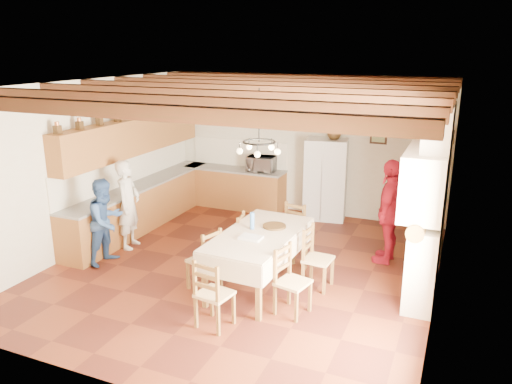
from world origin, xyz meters
TOP-DOWN VIEW (x-y plane):
  - floor at (0.00, 0.00)m, footprint 6.00×6.50m
  - ceiling at (0.00, 0.00)m, footprint 6.00×6.50m
  - wall_back at (0.00, 3.26)m, footprint 6.00×0.02m
  - wall_front at (0.00, -3.26)m, footprint 6.00×0.02m
  - wall_left at (-3.01, 0.00)m, footprint 0.02×6.50m
  - wall_right at (3.01, 0.00)m, footprint 0.02×6.50m
  - ceiling_beams at (0.00, 0.00)m, footprint 6.00×6.30m
  - lower_cabinets_left at (-2.70, 1.05)m, footprint 0.60×4.30m
  - lower_cabinets_back at (-1.55, 2.95)m, footprint 2.30×0.60m
  - countertop_left at (-2.70, 1.05)m, footprint 0.62×4.30m
  - countertop_back at (-1.55, 2.95)m, footprint 2.34×0.62m
  - backsplash_left at (-2.98, 1.05)m, footprint 0.03×4.30m
  - backsplash_back at (-1.55, 3.23)m, footprint 2.30×0.03m
  - upper_cabinets at (-2.83, 1.05)m, footprint 0.35×4.20m
  - fireplace at (2.72, 0.20)m, footprint 0.56×1.60m
  - wall_picture at (1.55, 3.23)m, footprint 0.34×0.03m
  - refrigerator at (0.55, 3.04)m, footprint 0.94×0.81m
  - hutch at (2.75, 2.12)m, footprint 0.51×1.16m
  - dining_table at (0.49, -0.50)m, footprint 1.11×2.05m
  - chandelier at (0.49, -0.50)m, footprint 0.47×0.47m
  - chair_left_near at (-0.25, -0.87)m, footprint 0.50×0.52m
  - chair_left_far at (-0.19, -0.07)m, footprint 0.47×0.48m
  - chair_right_near at (1.22, -1.06)m, footprint 0.48×0.50m
  - chair_right_far at (1.32, -0.18)m, footprint 0.43×0.45m
  - chair_end_near at (0.39, -1.76)m, footprint 0.48×0.46m
  - chair_end_far at (0.57, 0.69)m, footprint 0.49×0.47m
  - person_man at (-2.29, 0.05)m, footprint 0.51×0.66m
  - person_woman_blue at (-2.22, -0.66)m, footprint 0.62×0.77m
  - person_woman_red at (2.13, 1.24)m, footprint 0.54×1.09m
  - microwave at (-0.89, 2.95)m, footprint 0.63×0.46m
  - fridge_vase at (0.68, 3.04)m, footprint 0.29×0.29m

SIDE VIEW (x-z plane):
  - floor at x=0.00m, z-range -0.02..0.00m
  - lower_cabinets_left at x=-2.70m, z-range 0.00..0.86m
  - lower_cabinets_back at x=-1.55m, z-range 0.00..0.86m
  - chair_left_near at x=-0.25m, z-range 0.00..0.96m
  - chair_left_far at x=-0.19m, z-range 0.00..0.96m
  - chair_right_near at x=1.22m, z-range 0.00..0.96m
  - chair_right_far at x=1.32m, z-range 0.00..0.96m
  - chair_end_near at x=0.39m, z-range 0.00..0.96m
  - chair_end_far at x=0.57m, z-range 0.00..0.96m
  - person_woman_blue at x=-2.22m, z-range 0.00..1.47m
  - dining_table at x=0.49m, z-range 0.35..1.23m
  - person_man at x=-2.29m, z-range 0.00..1.62m
  - refrigerator at x=0.55m, z-range 0.00..1.71m
  - countertop_left at x=-2.70m, z-range 0.86..0.90m
  - countertop_back at x=-1.55m, z-range 0.86..0.90m
  - person_woman_red at x=2.13m, z-range 0.00..1.78m
  - hutch at x=2.75m, z-range 0.00..2.09m
  - microwave at x=-0.89m, z-range 0.90..1.23m
  - backsplash_left at x=-2.98m, z-range 0.90..1.50m
  - backsplash_back at x=-1.55m, z-range 0.90..1.50m
  - fireplace at x=2.72m, z-range 0.00..2.80m
  - wall_back at x=0.00m, z-range 0.00..3.00m
  - wall_front at x=0.00m, z-range 0.00..3.00m
  - wall_left at x=-3.01m, z-range 0.00..3.00m
  - wall_right at x=3.01m, z-range 0.00..3.00m
  - upper_cabinets at x=-2.83m, z-range 1.50..2.20m
  - wall_picture at x=1.55m, z-range 1.64..2.06m
  - fridge_vase at x=0.68m, z-range 1.71..2.00m
  - chandelier at x=0.49m, z-range 2.23..2.27m
  - ceiling_beams at x=0.00m, z-range 2.83..2.99m
  - ceiling at x=0.00m, z-range 3.00..3.02m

